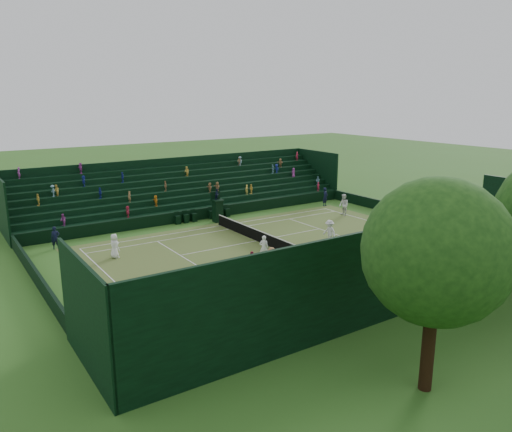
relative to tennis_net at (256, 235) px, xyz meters
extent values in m
plane|color=#366620|center=(0.00, 0.00, -0.53)|extent=(160.00, 160.00, 0.00)
cube|color=#377226|center=(0.00, 0.00, -0.52)|extent=(12.97, 26.77, 0.01)
cube|color=black|center=(0.00, 15.88, -0.03)|extent=(17.17, 0.20, 1.00)
cube|color=black|center=(0.00, -15.88, -0.03)|extent=(17.17, 0.20, 1.00)
cube|color=black|center=(8.48, 0.00, -0.03)|extent=(0.20, 31.77, 1.00)
cube|color=black|center=(-8.48, 0.00, -0.03)|extent=(0.20, 31.77, 1.00)
cube|color=black|center=(8.98, 0.00, -0.03)|extent=(0.80, 32.00, 1.00)
cube|color=black|center=(9.79, 0.00, 0.20)|extent=(0.80, 32.00, 1.45)
cube|color=black|center=(10.58, 0.00, 0.42)|extent=(0.80, 32.00, 1.90)
cube|color=black|center=(11.38, 0.00, 0.65)|extent=(0.80, 32.00, 2.35)
cube|color=black|center=(12.18, 0.00, 0.87)|extent=(0.80, 32.00, 2.80)
cube|color=black|center=(12.98, 0.00, 1.10)|extent=(0.80, 32.00, 3.25)
cube|color=black|center=(13.79, 0.00, 1.32)|extent=(0.80, 32.00, 3.70)
cube|color=black|center=(14.59, 0.00, 1.55)|extent=(0.80, 32.00, 4.15)
cube|color=black|center=(15.08, 0.00, 1.92)|extent=(0.20, 32.00, 4.90)
cube|color=black|center=(-8.98, 0.00, -0.03)|extent=(0.80, 32.00, 1.00)
cube|color=black|center=(-9.79, 0.00, 0.20)|extent=(0.80, 32.00, 1.45)
cube|color=black|center=(-10.58, 0.00, 0.42)|extent=(0.80, 32.00, 1.90)
cube|color=black|center=(-11.38, 0.00, 0.65)|extent=(0.80, 32.00, 2.35)
cube|color=black|center=(-12.18, 0.00, 0.87)|extent=(0.80, 32.00, 2.80)
cube|color=black|center=(-12.98, 0.00, 1.10)|extent=(0.80, 32.00, 3.25)
cube|color=black|center=(-13.79, 0.00, 1.32)|extent=(0.80, 32.00, 3.70)
cube|color=black|center=(-14.59, 0.00, 1.55)|extent=(0.80, 32.00, 4.15)
cube|color=black|center=(-15.08, 0.00, 1.92)|extent=(0.20, 32.00, 4.90)
cylinder|color=black|center=(-5.79, 0.00, 0.00)|extent=(0.10, 0.10, 1.06)
cylinder|color=black|center=(5.79, 0.00, 0.00)|extent=(0.10, 0.10, 1.06)
cube|color=black|center=(0.00, 0.00, -0.07)|extent=(11.57, 0.02, 0.86)
cube|color=white|center=(0.00, 0.00, 0.40)|extent=(11.57, 0.04, 0.07)
cylinder|color=black|center=(20.11, -5.56, 0.96)|extent=(0.50, 0.50, 2.98)
sphere|color=#194012|center=(20.11, -5.56, 5.01)|extent=(5.45, 5.45, 5.45)
cube|color=black|center=(-6.86, 0.49, 0.42)|extent=(0.74, 0.74, 1.90)
cube|color=black|center=(-6.86, 0.49, 1.42)|extent=(0.95, 0.95, 0.11)
cube|color=black|center=(-7.23, 0.49, 1.79)|extent=(0.08, 0.95, 0.74)
imported|color=black|center=(-6.86, 0.49, 1.97)|extent=(0.52, 0.58, 0.98)
cube|color=black|center=(-8.17, -2.81, -0.16)|extent=(0.46, 0.46, 0.74)
cube|color=black|center=(-8.40, -2.81, 0.31)|extent=(0.06, 0.46, 0.46)
cube|color=black|center=(-8.17, -2.01, -0.16)|extent=(0.46, 0.46, 0.74)
cube|color=black|center=(-8.40, -2.01, 0.31)|extent=(0.06, 0.46, 0.46)
cube|color=black|center=(-8.17, -1.21, -0.16)|extent=(0.46, 0.46, 0.74)
cube|color=black|center=(-8.40, -1.21, 0.31)|extent=(0.06, 0.46, 0.46)
cube|color=black|center=(-8.17, 0.59, -0.16)|extent=(0.46, 0.46, 0.74)
cube|color=black|center=(-8.40, 0.59, 0.31)|extent=(0.06, 0.46, 0.46)
cube|color=black|center=(-8.17, 1.39, -0.16)|extent=(0.46, 0.46, 0.74)
cube|color=black|center=(-8.40, 1.39, 0.31)|extent=(0.06, 0.46, 0.46)
cube|color=black|center=(-8.17, 2.19, -0.16)|extent=(0.46, 0.46, 0.74)
cube|color=black|center=(-8.40, 2.19, 0.31)|extent=(0.06, 0.46, 0.46)
imported|color=white|center=(-2.05, -10.37, 0.33)|extent=(0.96, 0.77, 1.72)
imported|color=white|center=(4.04, -2.04, 0.35)|extent=(0.75, 0.74, 1.75)
imported|color=white|center=(-2.43, 11.42, 0.49)|extent=(1.14, 0.98, 2.03)
imported|color=silver|center=(3.66, 4.22, 0.40)|extent=(1.24, 0.76, 1.86)
imported|color=black|center=(-6.51, 12.74, 0.42)|extent=(0.68, 0.81, 1.88)
imported|color=black|center=(-6.50, -13.29, 0.31)|extent=(0.54, 0.69, 1.67)
camera|label=1|loc=(30.73, -20.43, 10.52)|focal=35.00mm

